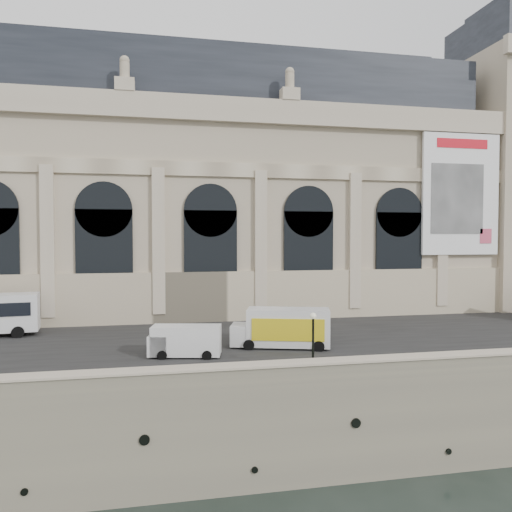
% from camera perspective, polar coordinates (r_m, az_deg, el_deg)
% --- Properties ---
extents(ground, '(260.00, 260.00, 0.00)m').
position_cam_1_polar(ground, '(31.89, 7.63, -24.70)').
color(ground, black).
rests_on(ground, ground).
extents(quay, '(160.00, 70.00, 6.00)m').
position_cam_1_polar(quay, '(63.58, -2.88, -8.14)').
color(quay, gray).
rests_on(quay, ground).
extents(street, '(160.00, 24.00, 0.06)m').
position_cam_1_polar(street, '(42.74, 1.41, -9.11)').
color(street, '#2D2D2D').
rests_on(street, quay).
extents(parapet, '(160.00, 1.40, 1.21)m').
position_cam_1_polar(parapet, '(30.04, 7.31, -12.86)').
color(parapet, gray).
rests_on(parapet, quay).
extents(museum, '(69.00, 18.70, 29.10)m').
position_cam_1_polar(museum, '(58.04, -8.18, 7.43)').
color(museum, '#C0AD93').
rests_on(museum, quay).
extents(clock_pavilion, '(13.00, 14.72, 36.70)m').
position_cam_1_polar(clock_pavilion, '(70.46, 27.00, 9.31)').
color(clock_pavilion, '#C0AD93').
rests_on(clock_pavilion, quay).
extents(van_b, '(5.23, 2.83, 2.21)m').
position_cam_1_polar(van_b, '(35.71, -8.46, -9.60)').
color(van_b, silver).
rests_on(van_b, quay).
extents(van_c, '(5.25, 2.76, 2.22)m').
position_cam_1_polar(van_c, '(40.00, 4.38, -8.29)').
color(van_c, silver).
rests_on(van_c, quay).
extents(box_truck, '(7.75, 4.35, 2.98)m').
position_cam_1_polar(box_truck, '(38.16, 3.06, -8.24)').
color(box_truck, silver).
rests_on(box_truck, quay).
extents(lamp_right, '(0.39, 0.39, 3.81)m').
position_cam_1_polar(lamp_right, '(30.99, 6.54, -9.96)').
color(lamp_right, black).
rests_on(lamp_right, quay).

